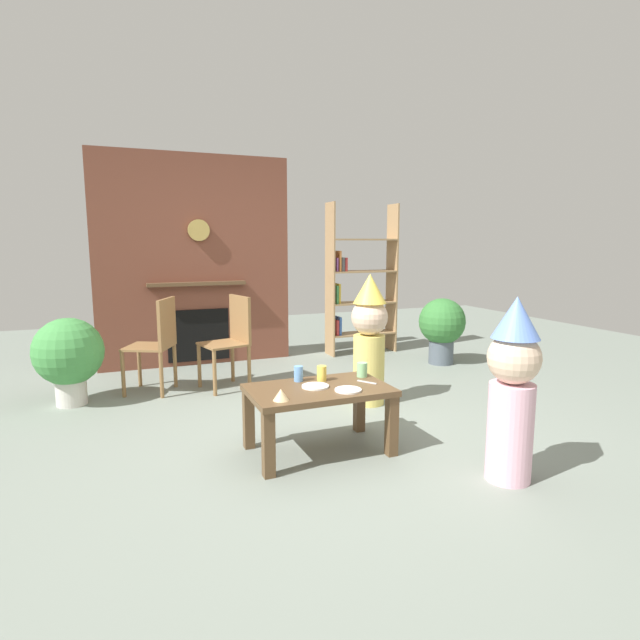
{
  "coord_description": "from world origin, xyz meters",
  "views": [
    {
      "loc": [
        -1.39,
        -3.41,
        1.41
      ],
      "look_at": [
        0.15,
        0.4,
        0.79
      ],
      "focal_mm": 28.58,
      "sensor_mm": 36.0,
      "label": 1
    }
  ],
  "objects_px": {
    "paper_cup_near_left": "(322,373)",
    "potted_plant_short": "(69,354)",
    "paper_plate_rear": "(315,386)",
    "dining_chair_left": "(158,339)",
    "bookshelf": "(357,284)",
    "potted_plant_tall": "(442,325)",
    "paper_cup_near_right": "(299,374)",
    "dining_chair_middle": "(232,336)",
    "child_in_pink": "(369,336)",
    "coffee_table": "(319,399)",
    "paper_plate_front": "(348,390)",
    "child_with_cone_hat": "(513,385)",
    "birthday_cake_slice": "(281,395)",
    "paper_cup_center": "(362,370)"
  },
  "relations": [
    {
      "from": "birthday_cake_slice",
      "to": "dining_chair_left",
      "type": "xyz_separation_m",
      "value": [
        -0.56,
        2.04,
        0.02
      ]
    },
    {
      "from": "child_in_pink",
      "to": "paper_cup_near_right",
      "type": "bearing_deg",
      "value": -10.23
    },
    {
      "from": "birthday_cake_slice",
      "to": "coffee_table",
      "type": "bearing_deg",
      "value": 28.79
    },
    {
      "from": "dining_chair_left",
      "to": "potted_plant_tall",
      "type": "distance_m",
      "value": 3.17
    },
    {
      "from": "coffee_table",
      "to": "paper_cup_near_left",
      "type": "relative_size",
      "value": 8.86
    },
    {
      "from": "paper_cup_near_right",
      "to": "birthday_cake_slice",
      "type": "distance_m",
      "value": 0.45
    },
    {
      "from": "paper_plate_rear",
      "to": "dining_chair_left",
      "type": "xyz_separation_m",
      "value": [
        -0.86,
        1.85,
        0.05
      ]
    },
    {
      "from": "bookshelf",
      "to": "paper_plate_front",
      "type": "bearing_deg",
      "value": -117.23
    },
    {
      "from": "paper_cup_near_right",
      "to": "paper_plate_front",
      "type": "xyz_separation_m",
      "value": [
        0.22,
        -0.34,
        -0.05
      ]
    },
    {
      "from": "coffee_table",
      "to": "paper_cup_near_left",
      "type": "xyz_separation_m",
      "value": [
        0.08,
        0.15,
        0.13
      ]
    },
    {
      "from": "paper_plate_rear",
      "to": "potted_plant_tall",
      "type": "relative_size",
      "value": 0.24
    },
    {
      "from": "coffee_table",
      "to": "child_in_pink",
      "type": "distance_m",
      "value": 1.16
    },
    {
      "from": "paper_cup_center",
      "to": "dining_chair_middle",
      "type": "bearing_deg",
      "value": 109.67
    },
    {
      "from": "paper_cup_center",
      "to": "paper_plate_rear",
      "type": "distance_m",
      "value": 0.43
    },
    {
      "from": "bookshelf",
      "to": "child_in_pink",
      "type": "relative_size",
      "value": 1.65
    },
    {
      "from": "paper_plate_front",
      "to": "birthday_cake_slice",
      "type": "bearing_deg",
      "value": -176.54
    },
    {
      "from": "dining_chair_left",
      "to": "bookshelf",
      "type": "bearing_deg",
      "value": -134.91
    },
    {
      "from": "paper_plate_front",
      "to": "coffee_table",
      "type": "bearing_deg",
      "value": 134.57
    },
    {
      "from": "paper_cup_near_left",
      "to": "dining_chair_left",
      "type": "bearing_deg",
      "value": 119.31
    },
    {
      "from": "coffee_table",
      "to": "dining_chair_left",
      "type": "distance_m",
      "value": 2.06
    },
    {
      "from": "birthday_cake_slice",
      "to": "bookshelf",
      "type": "bearing_deg",
      "value": 56.15
    },
    {
      "from": "child_in_pink",
      "to": "potted_plant_short",
      "type": "xyz_separation_m",
      "value": [
        -2.44,
        0.95,
        -0.15
      ]
    },
    {
      "from": "child_with_cone_hat",
      "to": "paper_plate_rear",
      "type": "bearing_deg",
      "value": 0.25
    },
    {
      "from": "paper_cup_near_right",
      "to": "dining_chair_left",
      "type": "bearing_deg",
      "value": 115.84
    },
    {
      "from": "paper_cup_near_right",
      "to": "dining_chair_middle",
      "type": "xyz_separation_m",
      "value": [
        -0.12,
        1.59,
        0.01
      ]
    },
    {
      "from": "child_with_cone_hat",
      "to": "potted_plant_tall",
      "type": "relative_size",
      "value": 1.44
    },
    {
      "from": "paper_cup_near_left",
      "to": "potted_plant_short",
      "type": "distance_m",
      "value": 2.36
    },
    {
      "from": "paper_plate_rear",
      "to": "birthday_cake_slice",
      "type": "xyz_separation_m",
      "value": [
        -0.3,
        -0.19,
        0.03
      ]
    },
    {
      "from": "paper_cup_center",
      "to": "dining_chair_middle",
      "type": "xyz_separation_m",
      "value": [
        -0.59,
        1.65,
        0.01
      ]
    },
    {
      "from": "paper_plate_rear",
      "to": "dining_chair_left",
      "type": "bearing_deg",
      "value": 114.97
    },
    {
      "from": "potted_plant_short",
      "to": "dining_chair_left",
      "type": "bearing_deg",
      "value": 7.65
    },
    {
      "from": "paper_cup_near_right",
      "to": "paper_plate_front",
      "type": "relative_size",
      "value": 0.61
    },
    {
      "from": "bookshelf",
      "to": "potted_plant_tall",
      "type": "xyz_separation_m",
      "value": [
        0.66,
        -0.91,
        -0.43
      ]
    },
    {
      "from": "birthday_cake_slice",
      "to": "potted_plant_short",
      "type": "bearing_deg",
      "value": 124.16
    },
    {
      "from": "dining_chair_left",
      "to": "child_in_pink",
      "type": "bearing_deg",
      "value": 173.87
    },
    {
      "from": "paper_plate_front",
      "to": "child_with_cone_hat",
      "type": "bearing_deg",
      "value": -41.46
    },
    {
      "from": "bookshelf",
      "to": "paper_cup_center",
      "type": "bearing_deg",
      "value": -115.49
    },
    {
      "from": "paper_cup_near_left",
      "to": "potted_plant_tall",
      "type": "relative_size",
      "value": 0.14
    },
    {
      "from": "bookshelf",
      "to": "child_with_cone_hat",
      "type": "xyz_separation_m",
      "value": [
        -0.73,
        -3.55,
        -0.3
      ]
    },
    {
      "from": "coffee_table",
      "to": "potted_plant_short",
      "type": "relative_size",
      "value": 1.22
    },
    {
      "from": "birthday_cake_slice",
      "to": "dining_chair_left",
      "type": "height_order",
      "value": "dining_chair_left"
    },
    {
      "from": "dining_chair_left",
      "to": "potted_plant_short",
      "type": "distance_m",
      "value": 0.76
    },
    {
      "from": "birthday_cake_slice",
      "to": "child_with_cone_hat",
      "type": "xyz_separation_m",
      "value": [
        1.22,
        -0.64,
        0.1
      ]
    },
    {
      "from": "paper_cup_near_right",
      "to": "birthday_cake_slice",
      "type": "bearing_deg",
      "value": -123.69
    },
    {
      "from": "paper_cup_near_right",
      "to": "birthday_cake_slice",
      "type": "xyz_separation_m",
      "value": [
        -0.25,
        -0.37,
        -0.02
      ]
    },
    {
      "from": "paper_cup_center",
      "to": "potted_plant_short",
      "type": "xyz_separation_m",
      "value": [
        -2.03,
        1.62,
        -0.05
      ]
    },
    {
      "from": "dining_chair_middle",
      "to": "paper_cup_near_right",
      "type": "bearing_deg",
      "value": 80.66
    },
    {
      "from": "child_with_cone_hat",
      "to": "potted_plant_tall",
      "type": "distance_m",
      "value": 2.99
    },
    {
      "from": "paper_plate_rear",
      "to": "paper_cup_near_left",
      "type": "bearing_deg",
      "value": 52.86
    },
    {
      "from": "paper_plate_rear",
      "to": "child_with_cone_hat",
      "type": "relative_size",
      "value": 0.17
    }
  ]
}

